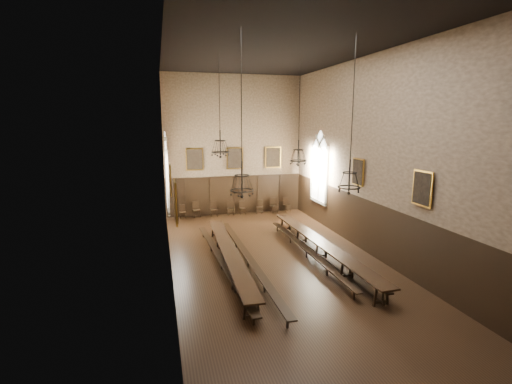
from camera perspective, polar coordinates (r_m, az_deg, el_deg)
name	(u,v)px	position (r m, az deg, el deg)	size (l,w,h in m)	color
floor	(276,262)	(16.64, 3.15, -10.67)	(9.00, 18.00, 0.02)	black
ceiling	(279,46)	(15.74, 3.52, 21.52)	(9.00, 18.00, 0.02)	black
wall_back	(234,146)	(24.25, -3.35, 7.11)	(9.00, 0.02, 9.00)	#907559
wall_front	(427,208)	(7.63, 24.84, -2.32)	(9.00, 0.02, 9.00)	#907559
wall_left	(167,163)	(14.79, -13.57, 4.37)	(0.02, 18.00, 9.00)	#907559
wall_right	(373,157)	(17.49, 17.57, 5.13)	(0.02, 18.00, 9.00)	#907559
wainscot_panelling	(277,234)	(16.22, 3.19, -6.53)	(9.00, 18.00, 2.50)	black
table_left	(229,259)	(15.96, -4.10, -10.18)	(0.93, 9.55, 0.74)	black
table_right	(321,250)	(17.10, 9.99, -8.78)	(0.95, 10.05, 0.78)	black
bench_left_outer	(221,263)	(15.80, -5.34, -10.78)	(0.78, 9.84, 0.44)	black
bench_left_inner	(248,260)	(15.95, -1.23, -10.43)	(0.37, 10.62, 0.48)	black
bench_right_inner	(307,252)	(17.14, 7.80, -9.13)	(0.35, 9.08, 0.41)	black
bench_right_outer	(326,249)	(17.63, 10.65, -8.55)	(0.38, 10.08, 0.45)	black
chair_0	(183,214)	(24.00, -11.19, -3.39)	(0.39, 0.39, 0.86)	black
chair_1	(197,213)	(24.13, -9.14, -3.14)	(0.52, 0.52, 1.01)	black
chair_2	(214,212)	(24.25, -6.48, -3.02)	(0.43, 0.43, 0.96)	black
chair_3	(231,211)	(24.36, -3.92, -2.92)	(0.48, 0.48, 0.96)	black
chair_4	(243,210)	(24.60, -2.07, -2.84)	(0.38, 0.38, 0.86)	black
chair_5	(259,209)	(24.80, 0.53, -2.69)	(0.50, 0.50, 0.89)	black
chair_6	(274,208)	(25.06, 2.78, -2.50)	(0.52, 0.52, 0.98)	black
chair_7	(287,207)	(25.40, 4.73, -2.35)	(0.53, 0.53, 0.96)	black
chandelier_back_left	(220,145)	(17.06, -5.52, 7.15)	(0.81, 0.81, 4.45)	black
chandelier_back_right	(298,154)	(18.31, 6.54, 5.86)	(0.83, 0.83, 4.97)	black
chandelier_front_left	(242,179)	(12.42, -2.17, 1.99)	(0.80, 0.80, 5.34)	black
chandelier_front_right	(349,177)	(13.68, 14.18, 2.28)	(0.81, 0.81, 5.39)	black
portrait_back_0	(195,159)	(23.81, -9.43, 4.98)	(1.10, 0.12, 1.40)	#A97928
portrait_back_1	(235,158)	(24.19, -3.27, 5.20)	(1.10, 0.12, 1.40)	#A97928
portrait_back_2	(273,157)	(24.84, 2.64, 5.35)	(1.10, 0.12, 1.40)	#A97928
portrait_left_0	(170,179)	(15.89, -13.07, 1.92)	(0.12, 1.00, 1.30)	#A97928
portrait_left_1	(175,202)	(11.47, -12.29, -1.48)	(0.12, 1.00, 1.30)	#A97928
portrait_right_0	(358,172)	(18.36, 15.42, 2.99)	(0.12, 1.00, 1.30)	#A97928
portrait_right_1	(422,188)	(14.70, 24.21, 0.51)	(0.12, 1.00, 1.30)	#A97928
window_right	(319,167)	(22.39, 9.73, 3.82)	(0.20, 2.20, 4.60)	white
window_left	(166,172)	(20.39, -13.61, 2.98)	(0.20, 2.20, 4.60)	white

